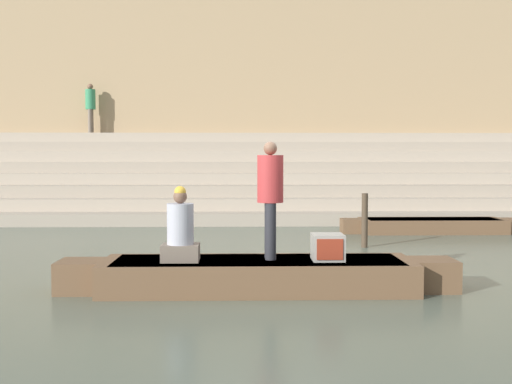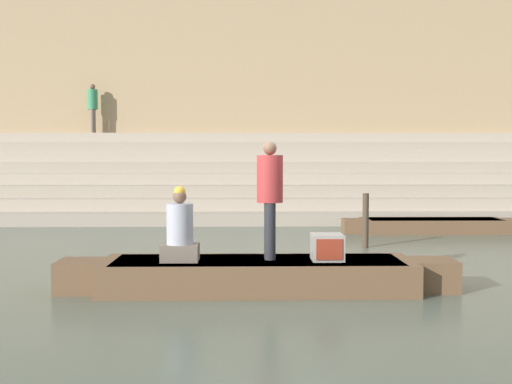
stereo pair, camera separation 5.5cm
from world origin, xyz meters
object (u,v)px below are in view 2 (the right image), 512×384
Objects in this scene: tv_set at (327,247)px; mooring_post at (366,220)px; person_rowing at (180,232)px; rowboat_main at (257,274)px; person_standing at (270,192)px; person_on_steps at (93,105)px; moored_boat_shore at (433,225)px.

tv_set is 0.39× the size of mooring_post.
person_rowing is 2.10m from tv_set.
rowboat_main is 5.34× the size of person_rowing.
person_rowing is 2.34× the size of tv_set.
rowboat_main is 3.36× the size of person_standing.
mooring_post is 13.15m from person_on_steps.
moored_boat_shore is (5.68, 6.59, -0.67)m from person_rowing.
mooring_post is at bearing 71.07° from tv_set.
tv_set is at bearing 2.81° from person_rowing.
mooring_post is (-2.22, -2.43, 0.38)m from moored_boat_shore.
person_standing is 1.40m from person_rowing.
tv_set is 15.80m from person_on_steps.
person_on_steps is (-8.18, 9.77, 3.27)m from mooring_post.
mooring_post is (2.37, 4.08, 0.34)m from rowboat_main.
rowboat_main is 1.26m from person_rowing.
person_standing is 15.19m from person_on_steps.
tv_set is at bearing 0.04° from rowboat_main.
mooring_post is (3.46, 4.16, -0.29)m from person_rowing.
person_on_steps reaches higher than tv_set.
person_standing is at bearing -36.81° from person_on_steps.
rowboat_main reaches higher than moored_boat_shore.
person_rowing is at bearing -129.80° from mooring_post.
person_standing is 0.37× the size of moored_boat_shore.
person_on_steps reaches higher than mooring_post.
person_standing is 3.72× the size of tv_set.
tv_set is at bearing -123.97° from moored_boat_shore.
rowboat_main is at bearing 5.91° from person_rowing.
moored_boat_shore is 4.01× the size of mooring_post.
tv_set reaches higher than moored_boat_shore.
rowboat_main is 4.92× the size of mooring_post.
tv_set is (0.81, -0.16, -0.78)m from person_standing.
mooring_post is 0.64× the size of person_on_steps.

